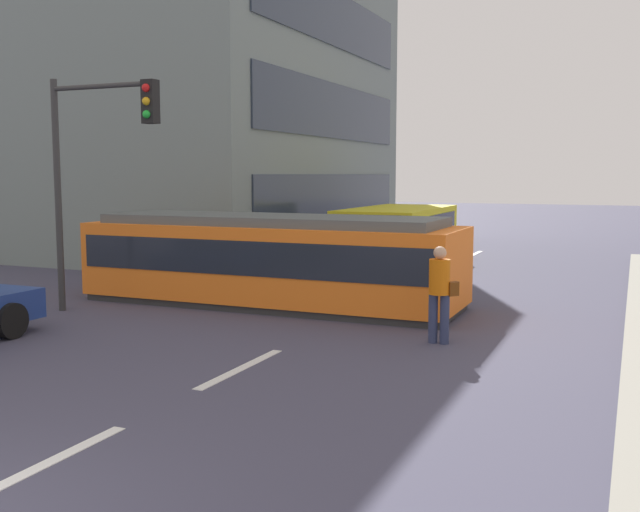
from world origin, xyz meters
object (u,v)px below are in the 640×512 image
(pedestrian_crossing, at_px, (440,289))
(traffic_light_mast, at_px, (96,149))
(city_bus, at_px, (398,232))
(streetcar_tram, at_px, (271,259))

(pedestrian_crossing, distance_m, traffic_light_mast, 7.49)
(city_bus, distance_m, pedestrian_crossing, 10.76)
(city_bus, bearing_deg, pedestrian_crossing, -68.82)
(traffic_light_mast, bearing_deg, streetcar_tram, 42.14)
(streetcar_tram, xyz_separation_m, traffic_light_mast, (-2.70, -2.44, 2.36))
(city_bus, height_order, pedestrian_crossing, city_bus)
(pedestrian_crossing, xyz_separation_m, traffic_light_mast, (-7.08, -0.21, 2.44))
(pedestrian_crossing, bearing_deg, streetcar_tram, 152.96)
(pedestrian_crossing, height_order, traffic_light_mast, traffic_light_mast)
(streetcar_tram, xyz_separation_m, city_bus, (0.49, 7.80, 0.03))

